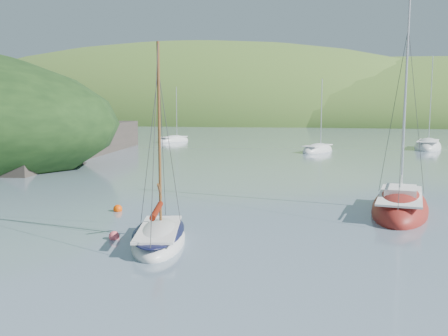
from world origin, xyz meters
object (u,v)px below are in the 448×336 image
(daysailer_white, at_px, (159,238))
(sloop_red, at_px, (400,208))
(distant_sloop_b, at_px, (428,147))
(distant_sloop_c, at_px, (174,141))
(distant_sloop_a, at_px, (318,151))

(daysailer_white, distance_m, sloop_red, 13.60)
(distant_sloop_b, relative_size, distant_sloop_c, 1.41)
(daysailer_white, bearing_deg, distant_sloop_a, 69.76)
(daysailer_white, xyz_separation_m, sloop_red, (10.22, 8.97, 0.02))
(distant_sloop_c, bearing_deg, daysailer_white, -48.97)
(sloop_red, bearing_deg, daysailer_white, -133.26)
(daysailer_white, xyz_separation_m, distant_sloop_b, (16.66, 52.08, 0.00))
(distant_sloop_b, height_order, distant_sloop_c, distant_sloop_b)
(daysailer_white, xyz_separation_m, distant_sloop_a, (2.88, 43.64, -0.04))
(sloop_red, height_order, distant_sloop_a, sloop_red)
(daysailer_white, height_order, distant_sloop_b, distant_sloop_b)
(daysailer_white, distance_m, distant_sloop_c, 58.91)
(distant_sloop_a, xyz_separation_m, distant_sloop_c, (-23.61, 11.51, -0.00))
(distant_sloop_b, bearing_deg, distant_sloop_c, -174.81)
(sloop_red, bearing_deg, distant_sloop_a, 107.43)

